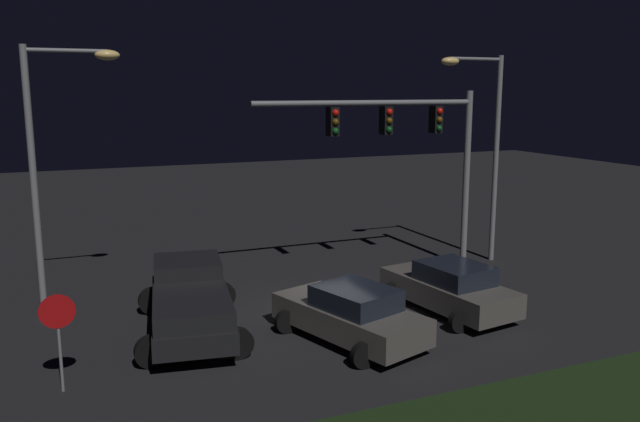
{
  "coord_description": "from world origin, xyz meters",
  "views": [
    {
      "loc": [
        -7.32,
        -16.84,
        6.54
      ],
      "look_at": [
        0.44,
        1.42,
        2.81
      ],
      "focal_mm": 36.32,
      "sensor_mm": 36.0,
      "label": 1
    }
  ],
  "objects_px": {
    "traffic_signal_gantry": "(410,137)",
    "stop_sign": "(58,324)",
    "street_lamp_right": "(485,133)",
    "pickup_truck": "(190,297)",
    "street_lamp_left": "(52,147)",
    "car_sedan": "(449,288)",
    "car_sedan_far": "(351,314)"
  },
  "relations": [
    {
      "from": "traffic_signal_gantry",
      "to": "street_lamp_right",
      "type": "height_order",
      "value": "street_lamp_right"
    },
    {
      "from": "street_lamp_left",
      "to": "car_sedan",
      "type": "bearing_deg",
      "value": -22.4
    },
    {
      "from": "car_sedan",
      "to": "stop_sign",
      "type": "relative_size",
      "value": 2.07
    },
    {
      "from": "street_lamp_right",
      "to": "pickup_truck",
      "type": "bearing_deg",
      "value": -165.54
    },
    {
      "from": "traffic_signal_gantry",
      "to": "car_sedan",
      "type": "bearing_deg",
      "value": -103.27
    },
    {
      "from": "stop_sign",
      "to": "street_lamp_right",
      "type": "bearing_deg",
      "value": 19.91
    },
    {
      "from": "traffic_signal_gantry",
      "to": "pickup_truck",
      "type": "bearing_deg",
      "value": -162.01
    },
    {
      "from": "car_sedan_far",
      "to": "stop_sign",
      "type": "distance_m",
      "value": 7.14
    },
    {
      "from": "pickup_truck",
      "to": "car_sedan_far",
      "type": "distance_m",
      "value": 4.4
    },
    {
      "from": "pickup_truck",
      "to": "car_sedan_far",
      "type": "height_order",
      "value": "pickup_truck"
    },
    {
      "from": "traffic_signal_gantry",
      "to": "stop_sign",
      "type": "relative_size",
      "value": 3.73
    },
    {
      "from": "street_lamp_left",
      "to": "stop_sign",
      "type": "bearing_deg",
      "value": -92.11
    },
    {
      "from": "traffic_signal_gantry",
      "to": "stop_sign",
      "type": "bearing_deg",
      "value": -156.24
    },
    {
      "from": "pickup_truck",
      "to": "car_sedan",
      "type": "xyz_separation_m",
      "value": [
        7.46,
        -1.36,
        -0.26
      ]
    },
    {
      "from": "traffic_signal_gantry",
      "to": "street_lamp_right",
      "type": "bearing_deg",
      "value": 5.34
    },
    {
      "from": "car_sedan_far",
      "to": "stop_sign",
      "type": "xyz_separation_m",
      "value": [
        -7.09,
        -0.16,
        0.82
      ]
    },
    {
      "from": "pickup_truck",
      "to": "car_sedan_far",
      "type": "bearing_deg",
      "value": -112.4
    },
    {
      "from": "car_sedan_far",
      "to": "street_lamp_right",
      "type": "xyz_separation_m",
      "value": [
        8.11,
        5.35,
        4.2
      ]
    },
    {
      "from": "pickup_truck",
      "to": "street_lamp_left",
      "type": "bearing_deg",
      "value": 55.25
    },
    {
      "from": "traffic_signal_gantry",
      "to": "street_lamp_left",
      "type": "distance_m",
      "value": 11.57
    },
    {
      "from": "car_sedan",
      "to": "street_lamp_left",
      "type": "height_order",
      "value": "street_lamp_left"
    },
    {
      "from": "street_lamp_left",
      "to": "stop_sign",
      "type": "distance_m",
      "value": 6.42
    },
    {
      "from": "traffic_signal_gantry",
      "to": "street_lamp_left",
      "type": "bearing_deg",
      "value": 178.62
    },
    {
      "from": "car_sedan_far",
      "to": "street_lamp_right",
      "type": "bearing_deg",
      "value": -74.24
    },
    {
      "from": "street_lamp_right",
      "to": "car_sedan",
      "type": "bearing_deg",
      "value": -134.86
    },
    {
      "from": "traffic_signal_gantry",
      "to": "stop_sign",
      "type": "height_order",
      "value": "traffic_signal_gantry"
    },
    {
      "from": "car_sedan",
      "to": "stop_sign",
      "type": "xyz_separation_m",
      "value": [
        -10.81,
        -1.09,
        0.82
      ]
    },
    {
      "from": "traffic_signal_gantry",
      "to": "street_lamp_left",
      "type": "height_order",
      "value": "street_lamp_left"
    },
    {
      "from": "car_sedan",
      "to": "stop_sign",
      "type": "height_order",
      "value": "stop_sign"
    },
    {
      "from": "car_sedan",
      "to": "stop_sign",
      "type": "bearing_deg",
      "value": 87.58
    },
    {
      "from": "pickup_truck",
      "to": "street_lamp_right",
      "type": "xyz_separation_m",
      "value": [
        11.85,
        3.06,
        3.94
      ]
    },
    {
      "from": "pickup_truck",
      "to": "street_lamp_left",
      "type": "relative_size",
      "value": 0.73
    }
  ]
}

